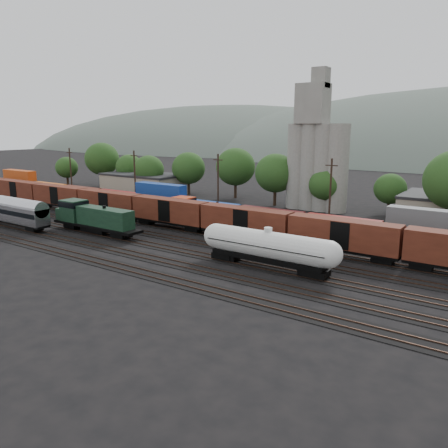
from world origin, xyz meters
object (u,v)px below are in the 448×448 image
Objects in this scene: grain_silo at (316,157)px; orange_locomotive at (203,212)px; passenger_coach at (5,208)px; tank_car_a at (268,246)px; green_locomotive at (92,217)px.

orange_locomotive is at bearing -111.12° from grain_silo.
passenger_coach is at bearing -145.42° from orange_locomotive.
grain_silo is (10.05, 26.00, 8.69)m from orange_locomotive.
passenger_coach reaches higher than tank_car_a.
tank_car_a reaches higher than green_locomotive.
grain_silo reaches higher than orange_locomotive.
green_locomotive is 17.98m from passenger_coach.
green_locomotive is 0.98× the size of tank_car_a.
green_locomotive is 19.05m from orange_locomotive.
tank_car_a is 26.07m from orange_locomotive.
orange_locomotive is at bearing 51.94° from green_locomotive.
grain_silo is at bearing 49.67° from passenger_coach.
green_locomotive is 47.20m from grain_silo.
grain_silo reaches higher than passenger_coach.
green_locomotive is at bearing -128.06° from orange_locomotive.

